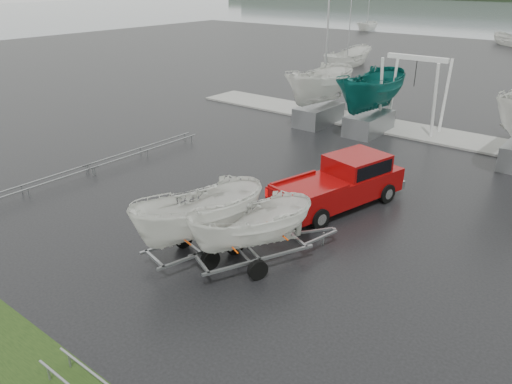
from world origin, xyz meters
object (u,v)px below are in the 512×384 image
at_px(trailer_parked, 251,190).
at_px(boat_hoist, 414,83).
at_px(pickup_truck, 343,181).
at_px(trailer_hitched, 198,174).

relative_size(trailer_parked, boat_hoist, 1.10).
relative_size(pickup_truck, trailer_parked, 1.29).
bearing_deg(trailer_parked, trailer_hitched, -135.13).
bearing_deg(trailer_hitched, pickup_truck, 90.00).
height_order(pickup_truck, trailer_parked, trailer_parked).
distance_m(trailer_hitched, boat_hoist, 16.94).
xyz_separation_m(trailer_hitched, boat_hoist, (-0.44, 16.94, -0.06)).
height_order(pickup_truck, trailer_hitched, trailer_hitched).
distance_m(pickup_truck, trailer_parked, 5.69).
bearing_deg(trailer_parked, pickup_truck, 114.52).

